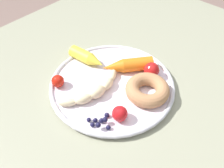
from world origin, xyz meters
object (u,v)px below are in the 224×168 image
at_px(carrot_orange, 128,65).
at_px(blueberry_pile, 100,121).
at_px(tomato_mid, 152,70).
at_px(tomato_far, 58,81).
at_px(dining_table, 109,122).
at_px(donut, 147,90).
at_px(plate, 112,85).
at_px(banana, 95,91).
at_px(carrot_yellow, 87,58).
at_px(tomato_near, 120,114).

relative_size(carrot_orange, blueberry_pile, 2.26).
xyz_separation_m(tomato_mid, tomato_far, (-0.19, 0.15, -0.00)).
bearing_deg(dining_table, carrot_orange, 16.75).
bearing_deg(donut, plate, 110.06).
xyz_separation_m(banana, donut, (0.09, -0.09, 0.00)).
distance_m(banana, donut, 0.13).
distance_m(carrot_yellow, tomato_far, 0.11).
bearing_deg(banana, blueberry_pile, -127.20).
xyz_separation_m(dining_table, donut, (0.08, -0.06, 0.11)).
distance_m(banana, carrot_orange, 0.12).
bearing_deg(carrot_yellow, dining_table, -114.66).
height_order(dining_table, carrot_orange, carrot_orange).
relative_size(banana, blueberry_pile, 3.29).
height_order(dining_table, banana, banana).
distance_m(dining_table, carrot_yellow, 0.19).
bearing_deg(tomato_near, tomato_far, 98.60).
height_order(banana, tomato_mid, tomato_mid).
relative_size(dining_table, tomato_mid, 30.75).
distance_m(tomato_near, tomato_mid, 0.16).
bearing_deg(carrot_orange, dining_table, -163.25).
height_order(carrot_yellow, tomato_mid, tomato_mid).
distance_m(banana, tomato_near, 0.09).
bearing_deg(carrot_orange, tomato_far, 150.12).
bearing_deg(tomato_far, blueberry_pile, -94.20).
bearing_deg(banana, donut, -48.11).
bearing_deg(tomato_mid, banana, 156.57).
relative_size(dining_table, plate, 3.91).
relative_size(blueberry_pile, tomato_far, 1.75).
xyz_separation_m(dining_table, tomato_mid, (0.14, -0.02, 0.11)).
relative_size(dining_table, carrot_orange, 9.82).
distance_m(plate, banana, 0.06).
relative_size(carrot_yellow, donut, 1.03).
bearing_deg(plate, dining_table, -147.19).
xyz_separation_m(blueberry_pile, tomato_mid, (0.20, 0.01, 0.01)).
height_order(tomato_near, tomato_mid, tomato_mid).
distance_m(banana, blueberry_pile, 0.09).
height_order(plate, tomato_far, tomato_far).
bearing_deg(carrot_yellow, tomato_far, -174.45).
bearing_deg(blueberry_pile, tomato_mid, 2.22).
bearing_deg(dining_table, tomato_mid, -10.10).
height_order(plate, banana, banana).
relative_size(plate, tomato_near, 9.01).
distance_m(blueberry_pile, tomato_far, 0.16).
relative_size(banana, donut, 1.73).
bearing_deg(tomato_near, tomato_mid, 10.70).
height_order(plate, tomato_mid, tomato_mid).
bearing_deg(tomato_mid, donut, -152.04).
height_order(dining_table, carrot_yellow, carrot_yellow).
bearing_deg(tomato_far, dining_table, -69.07).
relative_size(dining_table, tomato_near, 35.22).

